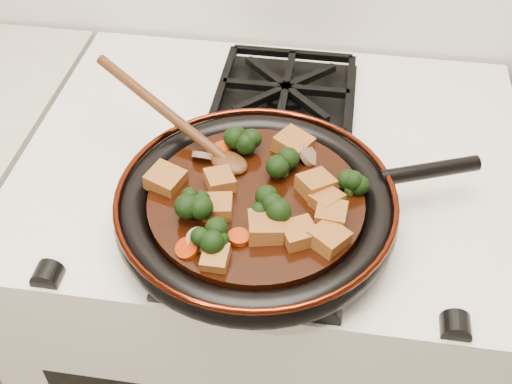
# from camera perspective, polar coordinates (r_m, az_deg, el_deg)

# --- Properties ---
(stove) EXTENTS (0.76, 0.60, 0.90)m
(stove) POSITION_cam_1_polar(r_m,az_deg,el_deg) (1.32, 1.25, -11.44)
(stove) COLOR silver
(stove) RESTS_ON ground
(burner_grate_front) EXTENTS (0.23, 0.23, 0.03)m
(burner_grate_front) POSITION_cam_1_polar(r_m,az_deg,el_deg) (0.87, 0.47, -1.89)
(burner_grate_front) COLOR black
(burner_grate_front) RESTS_ON stove
(burner_grate_back) EXTENTS (0.23, 0.23, 0.03)m
(burner_grate_back) POSITION_cam_1_polar(r_m,az_deg,el_deg) (1.08, 2.65, 8.85)
(burner_grate_back) COLOR black
(burner_grate_back) RESTS_ON stove
(skillet) EXTENTS (0.48, 0.37, 0.05)m
(skillet) POSITION_cam_1_polar(r_m,az_deg,el_deg) (0.84, 0.13, -1.25)
(skillet) COLOR black
(skillet) RESTS_ON burner_grate_front
(braising_sauce) EXTENTS (0.28, 0.28, 0.02)m
(braising_sauce) POSITION_cam_1_polar(r_m,az_deg,el_deg) (0.83, 0.00, -1.03)
(braising_sauce) COLOR black
(braising_sauce) RESTS_ON skillet
(tofu_cube_0) EXTENTS (0.04, 0.04, 0.02)m
(tofu_cube_0) POSITION_cam_1_polar(r_m,az_deg,el_deg) (0.80, -3.41, -1.38)
(tofu_cube_0) COLOR brown
(tofu_cube_0) RESTS_ON braising_sauce
(tofu_cube_1) EXTENTS (0.03, 0.04, 0.02)m
(tofu_cube_1) POSITION_cam_1_polar(r_m,az_deg,el_deg) (0.75, -3.62, -5.91)
(tofu_cube_1) COLOR brown
(tofu_cube_1) RESTS_ON braising_sauce
(tofu_cube_2) EXTENTS (0.04, 0.04, 0.03)m
(tofu_cube_2) POSITION_cam_1_polar(r_m,az_deg,el_deg) (0.80, 6.67, -2.10)
(tofu_cube_2) COLOR brown
(tofu_cube_2) RESTS_ON braising_sauce
(tofu_cube_3) EXTENTS (0.05, 0.05, 0.03)m
(tofu_cube_3) POSITION_cam_1_polar(r_m,az_deg,el_deg) (0.78, 0.83, -3.18)
(tofu_cube_3) COLOR brown
(tofu_cube_3) RESTS_ON braising_sauce
(tofu_cube_4) EXTENTS (0.05, 0.05, 0.02)m
(tofu_cube_4) POSITION_cam_1_polar(r_m,az_deg,el_deg) (0.77, 3.83, -3.75)
(tofu_cube_4) COLOR brown
(tofu_cube_4) RESTS_ON braising_sauce
(tofu_cube_5) EXTENTS (0.06, 0.05, 0.03)m
(tofu_cube_5) POSITION_cam_1_polar(r_m,az_deg,el_deg) (0.85, -8.04, 1.09)
(tofu_cube_5) COLOR brown
(tofu_cube_5) RESTS_ON braising_sauce
(tofu_cube_6) EXTENTS (0.05, 0.05, 0.03)m
(tofu_cube_6) POSITION_cam_1_polar(r_m,az_deg,el_deg) (0.84, -3.25, 0.96)
(tofu_cube_6) COLOR brown
(tofu_cube_6) RESTS_ON braising_sauce
(tofu_cube_7) EXTENTS (0.06, 0.06, 0.03)m
(tofu_cube_7) POSITION_cam_1_polar(r_m,az_deg,el_deg) (0.83, 5.33, 0.62)
(tofu_cube_7) COLOR brown
(tofu_cube_7) RESTS_ON braising_sauce
(tofu_cube_8) EXTENTS (0.06, 0.06, 0.03)m
(tofu_cube_8) POSITION_cam_1_polar(r_m,az_deg,el_deg) (0.89, 3.32, 4.25)
(tofu_cube_8) COLOR brown
(tofu_cube_8) RESTS_ON braising_sauce
(tofu_cube_9) EXTENTS (0.06, 0.06, 0.03)m
(tofu_cube_9) POSITION_cam_1_polar(r_m,az_deg,el_deg) (0.77, 6.47, -4.13)
(tofu_cube_9) COLOR brown
(tofu_cube_9) RESTS_ON braising_sauce
(tofu_cube_10) EXTENTS (0.05, 0.05, 0.03)m
(tofu_cube_10) POSITION_cam_1_polar(r_m,az_deg,el_deg) (0.81, 6.31, -0.81)
(tofu_cube_10) COLOR brown
(tofu_cube_10) RESTS_ON braising_sauce
(broccoli_floret_0) EXTENTS (0.08, 0.08, 0.07)m
(broccoli_floret_0) POSITION_cam_1_polar(r_m,az_deg,el_deg) (0.89, -1.23, 4.24)
(broccoli_floret_0) COLOR black
(broccoli_floret_0) RESTS_ON braising_sauce
(broccoli_floret_1) EXTENTS (0.09, 0.09, 0.07)m
(broccoli_floret_1) POSITION_cam_1_polar(r_m,az_deg,el_deg) (0.80, -5.47, -1.29)
(broccoli_floret_1) COLOR black
(broccoli_floret_1) RESTS_ON braising_sauce
(broccoli_floret_2) EXTENTS (0.08, 0.08, 0.07)m
(broccoli_floret_2) POSITION_cam_1_polar(r_m,az_deg,el_deg) (0.85, 2.54, 2.09)
(broccoli_floret_2) COLOR black
(broccoli_floret_2) RESTS_ON braising_sauce
(broccoli_floret_3) EXTENTS (0.09, 0.09, 0.06)m
(broccoli_floret_3) POSITION_cam_1_polar(r_m,az_deg,el_deg) (0.76, -4.11, -4.27)
(broccoli_floret_3) COLOR black
(broccoli_floret_3) RESTS_ON braising_sauce
(broccoli_floret_4) EXTENTS (0.08, 0.08, 0.06)m
(broccoli_floret_4) POSITION_cam_1_polar(r_m,az_deg,el_deg) (0.83, 8.30, 0.33)
(broccoli_floret_4) COLOR black
(broccoli_floret_4) RESTS_ON braising_sauce
(broccoli_floret_5) EXTENTS (0.07, 0.08, 0.06)m
(broccoli_floret_5) POSITION_cam_1_polar(r_m,az_deg,el_deg) (0.80, 1.16, -1.53)
(broccoli_floret_5) COLOR black
(broccoli_floret_5) RESTS_ON braising_sauce
(carrot_coin_0) EXTENTS (0.03, 0.03, 0.02)m
(carrot_coin_0) POSITION_cam_1_polar(r_m,az_deg,el_deg) (0.78, 4.87, -3.36)
(carrot_coin_0) COLOR #A72704
(carrot_coin_0) RESTS_ON braising_sauce
(carrot_coin_1) EXTENTS (0.03, 0.03, 0.02)m
(carrot_coin_1) POSITION_cam_1_polar(r_m,az_deg,el_deg) (0.76, -6.15, -5.02)
(carrot_coin_1) COLOR #A72704
(carrot_coin_1) RESTS_ON braising_sauce
(carrot_coin_2) EXTENTS (0.03, 0.03, 0.01)m
(carrot_coin_2) POSITION_cam_1_polar(r_m,az_deg,el_deg) (0.89, -3.06, 3.91)
(carrot_coin_2) COLOR #A72704
(carrot_coin_2) RESTS_ON braising_sauce
(carrot_coin_3) EXTENTS (0.03, 0.03, 0.01)m
(carrot_coin_3) POSITION_cam_1_polar(r_m,az_deg,el_deg) (0.77, -1.54, -4.03)
(carrot_coin_3) COLOR #A72704
(carrot_coin_3) RESTS_ON braising_sauce
(mushroom_slice_0) EXTENTS (0.04, 0.04, 0.02)m
(mushroom_slice_0) POSITION_cam_1_polar(r_m,az_deg,el_deg) (0.77, -5.14, -4.28)
(mushroom_slice_0) COLOR brown
(mushroom_slice_0) RESTS_ON braising_sauce
(mushroom_slice_1) EXTENTS (0.03, 0.03, 0.03)m
(mushroom_slice_1) POSITION_cam_1_polar(r_m,az_deg,el_deg) (0.88, -4.75, 3.23)
(mushroom_slice_1) COLOR brown
(mushroom_slice_1) RESTS_ON braising_sauce
(mushroom_slice_2) EXTENTS (0.03, 0.04, 0.03)m
(mushroom_slice_2) POSITION_cam_1_polar(r_m,az_deg,el_deg) (0.88, 4.68, 3.27)
(mushroom_slice_2) COLOR brown
(mushroom_slice_2) RESTS_ON braising_sauce
(wooden_spoon) EXTENTS (0.15, 0.10, 0.25)m
(wooden_spoon) POSITION_cam_1_polar(r_m,az_deg,el_deg) (0.89, -5.91, 5.41)
(wooden_spoon) COLOR #46250F
(wooden_spoon) RESTS_ON braising_sauce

